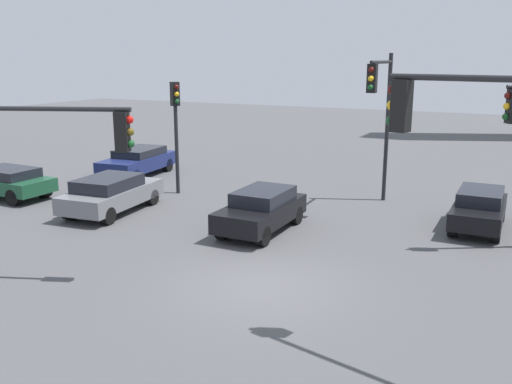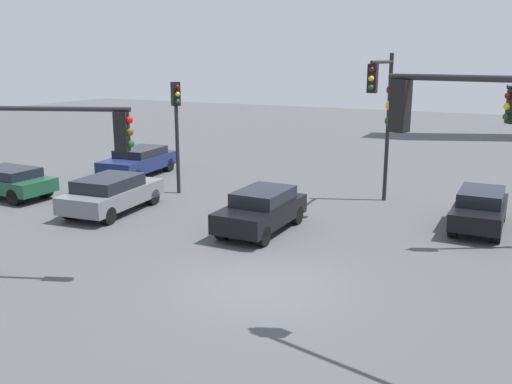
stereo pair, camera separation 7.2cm
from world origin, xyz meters
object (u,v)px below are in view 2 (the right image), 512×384
Objects in this scene: traffic_light_2 at (382,101)px; car_3 at (139,161)px; traffic_light_0 at (177,116)px; car_2 at (112,193)px; car_5 at (7,181)px; car_4 at (480,208)px; car_6 at (262,209)px; traffic_light_1 at (499,159)px; traffic_light_3 at (49,151)px.

traffic_light_2 reaches higher than car_3.
traffic_light_2 is at bearing 41.58° from traffic_light_0.
car_3 is (-3.44, 5.95, 0.00)m from car_2.
car_3 reaches higher than car_5.
traffic_light_2 reaches higher than car_4.
traffic_light_1 is at bearing 51.80° from car_6.
traffic_light_2 is at bearing -52.61° from traffic_light_1.
traffic_light_3 is at bearing 148.52° from car_5.
traffic_light_1 is (13.25, -9.22, 0.70)m from traffic_light_0.
traffic_light_3 is 10.84m from car_5.
car_3 reaches higher than car_4.
car_6 reaches higher than car_5.
traffic_light_2 is 1.26× the size of car_3.
traffic_light_2 is 12.83m from car_3.
car_5 is at bearing 86.64° from car_2.
traffic_light_2 is (-4.84, 10.65, 0.11)m from traffic_light_1.
car_5 is 11.77m from car_6.
car_2 is at bearing -176.84° from car_5.
car_2 is (-3.28, 5.84, -2.72)m from traffic_light_3.
car_4 is (3.88, -1.03, -3.46)m from traffic_light_2.
traffic_light_3 is 1.22× the size of car_4.
car_4 is at bearing 77.95° from car_3.
traffic_light_3 is at bearing 14.89° from traffic_light_1.
car_6 reaches higher than car_2.
car_5 is (-18.35, -4.36, -0.02)m from car_4.
traffic_light_3 is (-5.62, -11.01, -0.71)m from traffic_light_2.
car_6 is at bearing 1.98° from traffic_light_0.
traffic_light_3 is 14.05m from car_4.
traffic_light_1 is 1.32× the size of car_5.
traffic_light_1 is 10.16m from car_6.
car_3 is at bearing -96.78° from car_4.
traffic_light_3 is 1.21× the size of car_6.
car_2 reaches higher than car_4.
car_4 is 7.56m from car_6.
traffic_light_2 is 10.85m from car_2.
traffic_light_1 is at bearing 50.67° from car_3.
traffic_light_0 is 0.80× the size of traffic_light_2.
car_5 is at bearing -71.52° from traffic_light_2.
traffic_light_3 is 7.44m from car_6.
car_5 is at bearing -77.08° from car_4.
car_3 is at bearing -177.35° from traffic_light_0.
traffic_light_3 reaches higher than car_4.
car_5 is at bearing -86.78° from car_6.
traffic_light_3 is at bearing -28.98° from traffic_light_2.
car_4 is 0.92× the size of car_5.
traffic_light_2 reaches higher than traffic_light_1.
traffic_light_1 is at bearing -2.88° from traffic_light_0.
car_5 is (-2.12, -6.16, -0.04)m from car_3.
car_3 is at bearing -108.04° from car_5.
traffic_light_1 is at bearing -117.27° from car_2.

